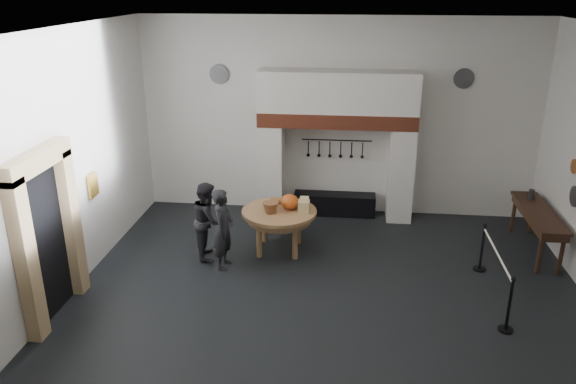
# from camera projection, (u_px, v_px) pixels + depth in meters

# --- Properties ---
(floor) EXTENTS (9.00, 8.00, 0.02)m
(floor) POSITION_uv_depth(u_px,v_px,m) (327.00, 296.00, 9.84)
(floor) COLOR black
(floor) RESTS_ON ground
(ceiling) EXTENTS (9.00, 8.00, 0.02)m
(ceiling) POSITION_uv_depth(u_px,v_px,m) (334.00, 30.00, 8.25)
(ceiling) COLOR silver
(ceiling) RESTS_ON wall_back
(wall_back) EXTENTS (9.00, 0.02, 4.50)m
(wall_back) POSITION_uv_depth(u_px,v_px,m) (337.00, 118.00, 12.77)
(wall_back) COLOR silver
(wall_back) RESTS_ON floor
(wall_front) EXTENTS (9.00, 0.02, 4.50)m
(wall_front) POSITION_uv_depth(u_px,v_px,m) (313.00, 310.00, 5.33)
(wall_front) COLOR silver
(wall_front) RESTS_ON floor
(wall_left) EXTENTS (0.02, 8.00, 4.50)m
(wall_left) POSITION_uv_depth(u_px,v_px,m) (65.00, 165.00, 9.52)
(wall_left) COLOR silver
(wall_left) RESTS_ON floor
(chimney_pier_left) EXTENTS (0.55, 0.70, 2.15)m
(chimney_pier_left) POSITION_uv_depth(u_px,v_px,m) (272.00, 170.00, 13.01)
(chimney_pier_left) COLOR silver
(chimney_pier_left) RESTS_ON floor
(chimney_pier_right) EXTENTS (0.55, 0.70, 2.15)m
(chimney_pier_right) POSITION_uv_depth(u_px,v_px,m) (401.00, 174.00, 12.70)
(chimney_pier_right) COLOR silver
(chimney_pier_right) RESTS_ON floor
(hearth_brick_band) EXTENTS (3.50, 0.72, 0.32)m
(hearth_brick_band) POSITION_uv_depth(u_px,v_px,m) (337.00, 119.00, 12.42)
(hearth_brick_band) COLOR #9E442B
(hearth_brick_band) RESTS_ON chimney_pier_left
(chimney_hood) EXTENTS (3.50, 0.70, 0.90)m
(chimney_hood) POSITION_uv_depth(u_px,v_px,m) (338.00, 92.00, 12.21)
(chimney_hood) COLOR silver
(chimney_hood) RESTS_ON hearth_brick_band
(iron_range) EXTENTS (1.90, 0.45, 0.50)m
(iron_range) POSITION_uv_depth(u_px,v_px,m) (334.00, 204.00, 13.21)
(iron_range) COLOR black
(iron_range) RESTS_ON floor
(utensil_rail) EXTENTS (1.60, 0.02, 0.02)m
(utensil_rail) POSITION_uv_depth(u_px,v_px,m) (337.00, 140.00, 12.87)
(utensil_rail) COLOR black
(utensil_rail) RESTS_ON wall_back
(door_recess) EXTENTS (0.04, 1.10, 2.50)m
(door_recess) POSITION_uv_depth(u_px,v_px,m) (45.00, 244.00, 8.94)
(door_recess) COLOR black
(door_recess) RESTS_ON floor
(door_jamb_near) EXTENTS (0.22, 0.30, 2.60)m
(door_jamb_near) POSITION_uv_depth(u_px,v_px,m) (26.00, 262.00, 8.26)
(door_jamb_near) COLOR tan
(door_jamb_near) RESTS_ON floor
(door_jamb_far) EXTENTS (0.22, 0.30, 2.60)m
(door_jamb_far) POSITION_uv_depth(u_px,v_px,m) (71.00, 224.00, 9.56)
(door_jamb_far) COLOR tan
(door_jamb_far) RESTS_ON floor
(door_lintel) EXTENTS (0.22, 1.70, 0.30)m
(door_lintel) POSITION_uv_depth(u_px,v_px,m) (37.00, 160.00, 8.43)
(door_lintel) COLOR tan
(door_lintel) RESTS_ON door_jamb_near
(wall_plaque) EXTENTS (0.05, 0.34, 0.44)m
(wall_plaque) POSITION_uv_depth(u_px,v_px,m) (93.00, 185.00, 10.48)
(wall_plaque) COLOR gold
(wall_plaque) RESTS_ON wall_left
(work_table) EXTENTS (1.61, 1.61, 0.07)m
(work_table) POSITION_uv_depth(u_px,v_px,m) (279.00, 212.00, 11.24)
(work_table) COLOR tan
(work_table) RESTS_ON floor
(pumpkin) EXTENTS (0.36, 0.36, 0.31)m
(pumpkin) POSITION_uv_depth(u_px,v_px,m) (290.00, 202.00, 11.24)
(pumpkin) COLOR orange
(pumpkin) RESTS_ON work_table
(cheese_block_big) EXTENTS (0.22, 0.22, 0.24)m
(cheese_block_big) POSITION_uv_depth(u_px,v_px,m) (304.00, 207.00, 11.09)
(cheese_block_big) COLOR #D3BB7E
(cheese_block_big) RESTS_ON work_table
(cheese_block_small) EXTENTS (0.18, 0.18, 0.20)m
(cheese_block_small) POSITION_uv_depth(u_px,v_px,m) (304.00, 202.00, 11.37)
(cheese_block_small) COLOR #ECD68D
(cheese_block_small) RESTS_ON work_table
(wicker_basket) EXTENTS (0.34, 0.34, 0.22)m
(wicker_basket) POSITION_uv_depth(u_px,v_px,m) (271.00, 208.00, 11.06)
(wicker_basket) COLOR brown
(wicker_basket) RESTS_ON work_table
(bread_loaf) EXTENTS (0.31, 0.18, 0.13)m
(bread_loaf) POSITION_uv_depth(u_px,v_px,m) (276.00, 201.00, 11.54)
(bread_loaf) COLOR #925E33
(bread_loaf) RESTS_ON work_table
(visitor_near) EXTENTS (0.43, 0.61, 1.58)m
(visitor_near) POSITION_uv_depth(u_px,v_px,m) (223.00, 229.00, 10.59)
(visitor_near) COLOR black
(visitor_near) RESTS_ON floor
(visitor_far) EXTENTS (0.74, 0.87, 1.56)m
(visitor_far) POSITION_uv_depth(u_px,v_px,m) (208.00, 220.00, 11.00)
(visitor_far) COLOR #222227
(visitor_far) RESTS_ON floor
(side_table) EXTENTS (0.55, 2.20, 0.06)m
(side_table) POSITION_uv_depth(u_px,v_px,m) (539.00, 212.00, 11.15)
(side_table) COLOR #372114
(side_table) RESTS_ON floor
(pewter_jug) EXTENTS (0.12, 0.12, 0.22)m
(pewter_jug) POSITION_uv_depth(u_px,v_px,m) (531.00, 195.00, 11.66)
(pewter_jug) COLOR #454449
(pewter_jug) RESTS_ON side_table
(copper_pan_d) EXTENTS (0.03, 0.28, 0.28)m
(copper_pan_d) POSITION_uv_depth(u_px,v_px,m) (574.00, 166.00, 10.41)
(copper_pan_d) COLOR #C6662D
(copper_pan_d) RESTS_ON wall_right
(pewter_plate_right) EXTENTS (0.03, 0.40, 0.40)m
(pewter_plate_right) POSITION_uv_depth(u_px,v_px,m) (574.00, 196.00, 10.36)
(pewter_plate_right) COLOR #4C4C51
(pewter_plate_right) RESTS_ON wall_right
(pewter_plate_back_left) EXTENTS (0.44, 0.03, 0.44)m
(pewter_plate_back_left) POSITION_uv_depth(u_px,v_px,m) (219.00, 74.00, 12.67)
(pewter_plate_back_left) COLOR #4C4C51
(pewter_plate_back_left) RESTS_ON wall_back
(pewter_plate_back_right) EXTENTS (0.44, 0.03, 0.44)m
(pewter_plate_back_right) POSITION_uv_depth(u_px,v_px,m) (464.00, 79.00, 12.11)
(pewter_plate_back_right) COLOR #4C4C51
(pewter_plate_back_right) RESTS_ON wall_back
(barrier_post_near) EXTENTS (0.05, 0.05, 0.90)m
(barrier_post_near) POSITION_uv_depth(u_px,v_px,m) (509.00, 306.00, 8.72)
(barrier_post_near) COLOR black
(barrier_post_near) RESTS_ON floor
(barrier_post_far) EXTENTS (0.05, 0.05, 0.90)m
(barrier_post_far) POSITION_uv_depth(u_px,v_px,m) (482.00, 248.00, 10.58)
(barrier_post_far) COLOR black
(barrier_post_far) RESTS_ON floor
(barrier_rope) EXTENTS (0.04, 2.00, 0.04)m
(barrier_rope) POSITION_uv_depth(u_px,v_px,m) (497.00, 254.00, 9.50)
(barrier_rope) COLOR white
(barrier_rope) RESTS_ON barrier_post_near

